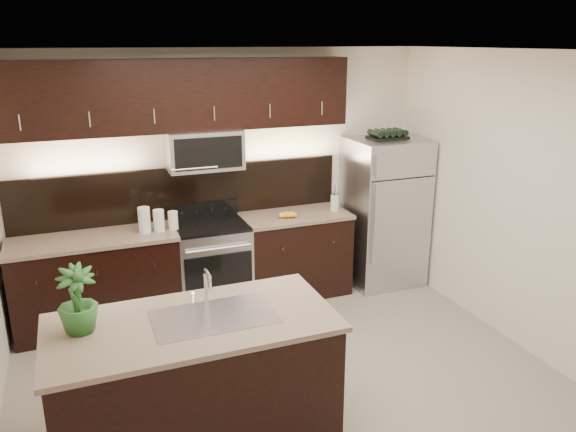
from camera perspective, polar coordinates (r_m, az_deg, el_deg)
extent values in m
plane|color=gray|center=(4.93, 0.37, -16.76)|extent=(4.50, 4.50, 0.00)
cube|color=beige|center=(6.15, -6.53, 3.98)|extent=(4.50, 0.02, 2.70)
cube|color=beige|center=(2.74, 16.62, -14.67)|extent=(4.50, 0.02, 2.70)
cube|color=beige|center=(5.52, 22.66, 1.17)|extent=(0.02, 4.00, 2.70)
cube|color=white|center=(4.08, 0.44, 16.46)|extent=(4.50, 4.00, 0.02)
cube|color=black|center=(5.95, -18.78, -6.50)|extent=(1.57, 0.62, 0.90)
cube|color=black|center=(6.35, 0.70, -3.99)|extent=(1.16, 0.62, 0.90)
cube|color=#B2B2B7|center=(6.08, -7.75, -5.15)|extent=(0.76, 0.62, 0.90)
cube|color=black|center=(5.92, -7.94, -0.99)|extent=(0.76, 0.60, 0.03)
cube|color=tan|center=(5.78, -19.23, -2.23)|extent=(1.59, 0.65, 0.04)
cube|color=tan|center=(6.19, 0.72, 0.06)|extent=(1.18, 0.65, 0.04)
cube|color=black|center=(6.07, -10.60, 2.35)|extent=(3.49, 0.02, 0.56)
cube|color=#B2B2B7|center=(5.82, -8.52, 6.67)|extent=(0.76, 0.40, 0.40)
cube|color=black|center=(5.74, -10.88, 11.95)|extent=(3.49, 0.33, 0.70)
cube|color=black|center=(4.20, -9.34, -16.34)|extent=(1.90, 0.90, 0.90)
cube|color=tan|center=(3.96, -9.68, -10.67)|extent=(1.96, 0.96, 0.04)
cube|color=silver|center=(3.98, -7.55, -10.03)|extent=(0.84, 0.50, 0.01)
cylinder|color=silver|center=(4.11, -8.34, -7.34)|extent=(0.03, 0.03, 0.24)
cylinder|color=silver|center=(3.99, -8.20, -5.78)|extent=(0.02, 0.14, 0.02)
cylinder|color=silver|center=(3.95, -7.93, -6.83)|extent=(0.02, 0.02, 0.10)
cube|color=#B2B2B7|center=(6.63, 9.68, 0.42)|extent=(0.83, 0.75, 1.71)
cube|color=black|center=(6.43, 10.08, 7.86)|extent=(0.42, 0.26, 0.03)
cylinder|color=black|center=(6.34, 8.84, 8.25)|extent=(0.07, 0.24, 0.07)
cylinder|color=black|center=(6.38, 9.47, 8.28)|extent=(0.07, 0.24, 0.07)
cylinder|color=black|center=(6.42, 10.10, 8.31)|extent=(0.07, 0.24, 0.07)
cylinder|color=black|center=(6.47, 10.72, 8.33)|extent=(0.07, 0.24, 0.07)
cylinder|color=black|center=(6.51, 11.33, 8.35)|extent=(0.07, 0.24, 0.07)
imported|color=#255722|center=(3.91, -20.64, -7.98)|extent=(0.29, 0.29, 0.45)
cylinder|color=silver|center=(5.72, -14.39, -0.41)|extent=(0.12, 0.12, 0.26)
cylinder|color=silver|center=(5.74, -12.98, -0.45)|extent=(0.11, 0.11, 0.22)
cylinder|color=silver|center=(5.77, -11.60, -0.43)|extent=(0.10, 0.10, 0.19)
cylinder|color=silver|center=(6.29, 4.78, 1.39)|extent=(0.09, 0.09, 0.19)
cylinder|color=silver|center=(6.27, 4.80, 2.31)|extent=(0.10, 0.10, 0.02)
cylinder|color=silver|center=(6.25, 4.81, 2.72)|extent=(0.01, 0.01, 0.08)
ellipsoid|color=gold|center=(6.04, -0.57, 0.13)|extent=(0.23, 0.20, 0.06)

